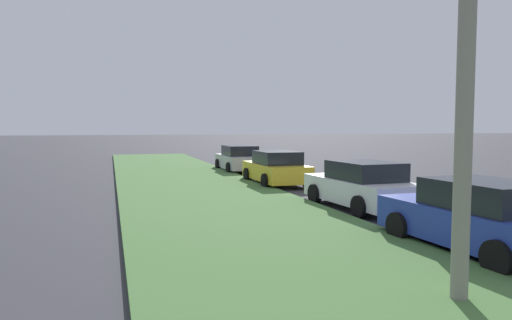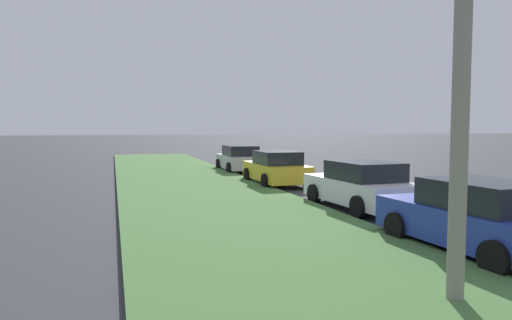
# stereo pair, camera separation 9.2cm
# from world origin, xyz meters

# --- Properties ---
(grass_median) EXTENTS (60.00, 6.00, 0.12)m
(grass_median) POSITION_xyz_m (10.00, 8.11, 0.06)
(grass_median) COLOR #477238
(grass_median) RESTS_ON ground
(parked_car_blue) EXTENTS (4.38, 2.17, 1.47)m
(parked_car_blue) POSITION_xyz_m (5.06, 4.32, 0.72)
(parked_car_blue) COLOR #23389E
(parked_car_blue) RESTS_ON ground
(parked_car_white) EXTENTS (4.38, 2.18, 1.47)m
(parked_car_white) POSITION_xyz_m (10.30, 3.97, 0.72)
(parked_car_white) COLOR silver
(parked_car_white) RESTS_ON ground
(parked_car_yellow) EXTENTS (4.30, 2.03, 1.47)m
(parked_car_yellow) POSITION_xyz_m (16.84, 4.44, 0.72)
(parked_car_yellow) COLOR gold
(parked_car_yellow) RESTS_ON ground
(parked_car_silver) EXTENTS (4.30, 2.02, 1.47)m
(parked_car_silver) POSITION_xyz_m (23.21, 4.39, 0.72)
(parked_car_silver) COLOR #B2B5BA
(parked_car_silver) RESTS_ON ground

